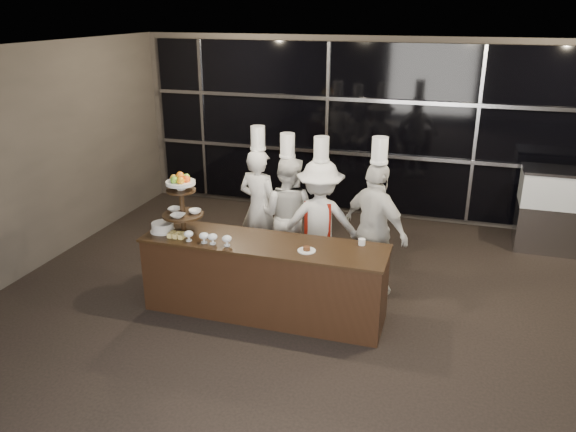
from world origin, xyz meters
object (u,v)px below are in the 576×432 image
(display_case, at_px, (569,207))
(chef_b, at_px, (288,214))
(display_stand, at_px, (182,199))
(chef_c, at_px, (320,221))
(layer_cake, at_px, (163,227))
(chef_a, at_px, (259,207))
(buffet_counter, at_px, (264,278))
(chef_d, at_px, (375,229))

(display_case, distance_m, chef_b, 4.15)
(display_case, bearing_deg, display_stand, -146.84)
(display_stand, relative_size, chef_c, 0.38)
(layer_cake, bearing_deg, display_stand, 11.21)
(chef_b, relative_size, chef_c, 0.99)
(display_stand, distance_m, chef_a, 1.41)
(layer_cake, bearing_deg, chef_c, 33.67)
(chef_b, xyz_separation_m, chef_c, (0.48, -0.14, 0.01))
(display_stand, relative_size, display_case, 0.53)
(buffet_counter, xyz_separation_m, display_case, (3.64, 3.03, 0.22))
(buffet_counter, bearing_deg, chef_d, 37.05)
(chef_d, bearing_deg, layer_cake, -159.15)
(chef_a, distance_m, chef_c, 0.92)
(buffet_counter, bearing_deg, chef_c, 69.21)
(display_stand, bearing_deg, chef_b, 52.42)
(display_case, bearing_deg, chef_a, -156.56)
(chef_d, bearing_deg, buffet_counter, -142.95)
(display_case, relative_size, chef_a, 0.71)
(layer_cake, bearing_deg, chef_d, 20.85)
(chef_d, bearing_deg, chef_c, 165.77)
(chef_c, relative_size, chef_d, 0.96)
(chef_b, distance_m, chef_c, 0.50)
(buffet_counter, xyz_separation_m, chef_c, (0.40, 1.05, 0.36))
(display_stand, xyz_separation_m, layer_cake, (-0.25, -0.05, -0.37))
(layer_cake, distance_m, chef_a, 1.49)
(chef_a, height_order, chef_b, chef_a)
(buffet_counter, distance_m, chef_d, 1.49)
(chef_b, bearing_deg, chef_a, 173.95)
(chef_a, bearing_deg, layer_cake, -120.28)
(buffet_counter, bearing_deg, display_stand, -179.99)
(display_stand, relative_size, chef_d, 0.37)
(layer_cake, relative_size, chef_d, 0.15)
(chef_b, bearing_deg, display_case, 26.29)
(display_stand, relative_size, chef_a, 0.38)
(buffet_counter, xyz_separation_m, display_stand, (-1.00, -0.00, 0.87))
(layer_cake, xyz_separation_m, chef_a, (0.75, 1.29, -0.11))
(buffet_counter, distance_m, chef_c, 1.18)
(layer_cake, relative_size, chef_b, 0.16)
(buffet_counter, height_order, chef_c, chef_c)
(display_case, distance_m, chef_a, 4.52)
(buffet_counter, relative_size, chef_c, 1.46)
(chef_a, bearing_deg, buffet_counter, -67.97)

